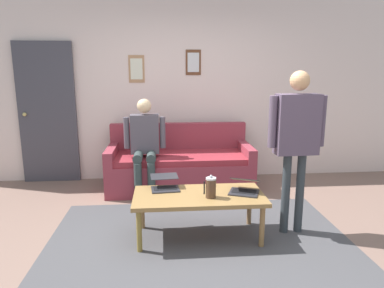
% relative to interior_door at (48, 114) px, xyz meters
% --- Properties ---
extents(ground_plane, '(7.68, 7.68, 0.00)m').
position_rel_interior_door_xyz_m(ground_plane, '(-2.01, 2.11, -1.02)').
color(ground_plane, '#7B5F53').
extents(area_rug, '(2.97, 2.06, 0.01)m').
position_rel_interior_door_xyz_m(area_rug, '(-2.02, 2.10, -1.02)').
color(area_rug, '#464548').
rests_on(area_rug, ground_plane).
extents(back_wall, '(7.04, 0.11, 2.70)m').
position_rel_interior_door_xyz_m(back_wall, '(-2.01, -0.09, 0.33)').
color(back_wall, beige).
rests_on(back_wall, ground_plane).
extents(interior_door, '(0.82, 0.09, 2.05)m').
position_rel_interior_door_xyz_m(interior_door, '(0.00, 0.00, 0.00)').
color(interior_door, '#413E47').
rests_on(interior_door, ground_plane).
extents(couch, '(1.99, 0.86, 0.88)m').
position_rel_interior_door_xyz_m(couch, '(-1.91, 0.46, -0.72)').
color(couch, '#8F323F').
rests_on(couch, ground_plane).
extents(coffee_table, '(1.28, 0.62, 0.45)m').
position_rel_interior_door_xyz_m(coffee_table, '(-2.02, 2.00, -0.62)').
color(coffee_table, olive).
rests_on(coffee_table, ground_plane).
extents(laptop_left, '(0.31, 0.34, 0.12)m').
position_rel_interior_door_xyz_m(laptop_left, '(-1.69, 1.80, -0.53)').
color(laptop_left, '#28282D').
rests_on(laptop_left, coffee_table).
extents(laptop_center, '(0.37, 0.38, 0.16)m').
position_rel_interior_door_xyz_m(laptop_center, '(-2.48, 1.98, -0.53)').
color(laptop_center, '#28282D').
rests_on(laptop_center, coffee_table).
extents(french_press, '(0.12, 0.10, 0.23)m').
position_rel_interior_door_xyz_m(french_press, '(-2.12, 2.10, -0.47)').
color(french_press, '#4C3323').
rests_on(french_press, coffee_table).
extents(person_standing, '(0.58, 0.20, 1.65)m').
position_rel_interior_door_xyz_m(person_standing, '(-2.99, 1.96, 0.03)').
color(person_standing, '#32383D').
rests_on(person_standing, ground_plane).
extents(person_seated, '(0.55, 0.51, 1.28)m').
position_rel_interior_door_xyz_m(person_seated, '(-1.44, 0.68, -0.30)').
color(person_seated, '#333E3D').
rests_on(person_seated, ground_plane).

